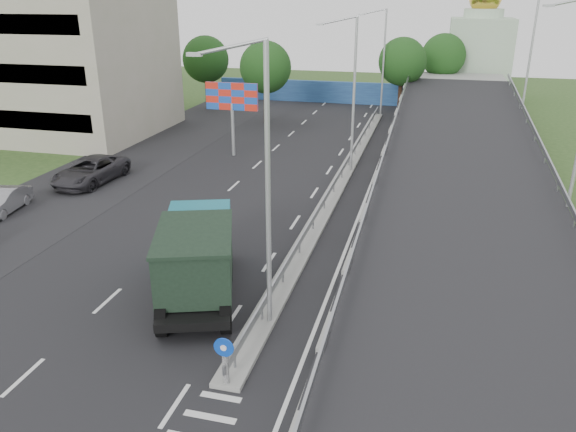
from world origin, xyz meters
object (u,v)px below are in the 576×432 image
(dump_truck, at_px, (197,255))
(parked_car_b, at_px, (3,201))
(sign_bollard, at_px, (225,361))
(church, at_px, (479,51))
(parked_car_c, at_px, (91,171))
(lamp_post_far, at_px, (382,57))
(lamp_post_mid, at_px, (351,87))
(billboard, at_px, (232,101))
(lamp_post_near, at_px, (262,176))

(dump_truck, relative_size, parked_car_b, 1.91)
(sign_bollard, distance_m, church, 58.84)
(dump_truck, bearing_deg, parked_car_c, 117.10)
(dump_truck, distance_m, parked_car_b, 15.56)
(church, bearing_deg, lamp_post_far, -125.24)
(lamp_post_mid, distance_m, church, 35.41)
(lamp_post_far, xyz_separation_m, billboard, (-9.11, -18.00, -1.62))
(lamp_post_mid, relative_size, billboard, 1.83)
(lamp_post_far, distance_m, parked_car_c, 31.37)
(lamp_post_near, xyz_separation_m, lamp_post_far, (0.00, 40.00, 0.00))
(lamp_post_near, distance_m, lamp_post_mid, 20.00)
(lamp_post_near, xyz_separation_m, dump_truck, (-3.25, 1.47, -4.03))
(sign_bollard, relative_size, dump_truck, 0.22)
(lamp_post_near, xyz_separation_m, parked_car_c, (-15.88, 13.42, -5.00))
(lamp_post_mid, xyz_separation_m, parked_car_b, (-17.60, -12.62, -5.14))
(dump_truck, xyz_separation_m, parked_car_c, (-12.63, 11.95, -0.96))
(church, bearing_deg, lamp_post_near, -100.38)
(lamp_post_far, bearing_deg, lamp_post_mid, -90.00)
(lamp_post_mid, bearing_deg, church, 73.78)
(billboard, xyz_separation_m, parked_car_b, (-8.49, -14.62, -3.52))
(church, distance_m, dump_truck, 54.26)
(lamp_post_mid, height_order, billboard, lamp_post_mid)
(lamp_post_far, height_order, dump_truck, lamp_post_far)
(lamp_post_near, xyz_separation_m, billboard, (-9.11, 22.00, -1.62))
(sign_bollard, bearing_deg, parked_car_c, 132.45)
(lamp_post_far, relative_size, parked_car_b, 2.49)
(sign_bollard, bearing_deg, lamp_post_mid, 89.74)
(lamp_post_mid, bearing_deg, parked_car_c, -157.48)
(lamp_post_mid, xyz_separation_m, parked_car_c, (-15.88, -6.58, -5.00))
(lamp_post_near, xyz_separation_m, church, (9.89, 54.00, -0.50))
(lamp_post_far, bearing_deg, parked_car_b, -118.35)
(sign_bollard, xyz_separation_m, lamp_post_far, (0.11, 43.83, 4.77))
(parked_car_c, bearing_deg, church, 60.79)
(parked_car_b, xyz_separation_m, parked_car_c, (1.72, 6.04, 0.14))
(lamp_post_near, distance_m, billboard, 23.87)
(lamp_post_far, bearing_deg, sign_bollard, -90.14)
(church, height_order, dump_truck, church)
(lamp_post_near, bearing_deg, billboard, 112.49)
(lamp_post_near, xyz_separation_m, parked_car_b, (-17.60, 7.38, -5.14))
(lamp_post_near, bearing_deg, dump_truck, 155.62)
(lamp_post_near, relative_size, dump_truck, 1.30)
(lamp_post_far, distance_m, dump_truck, 38.87)
(church, relative_size, dump_truck, 1.78)
(church, height_order, parked_car_c, church)
(lamp_post_far, height_order, parked_car_c, lamp_post_far)
(sign_bollard, xyz_separation_m, lamp_post_near, (0.11, 3.83, 4.77))
(sign_bollard, bearing_deg, church, 80.19)
(dump_truck, bearing_deg, lamp_post_near, -43.89)
(lamp_post_near, height_order, dump_truck, lamp_post_near)
(church, bearing_deg, dump_truck, -104.04)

